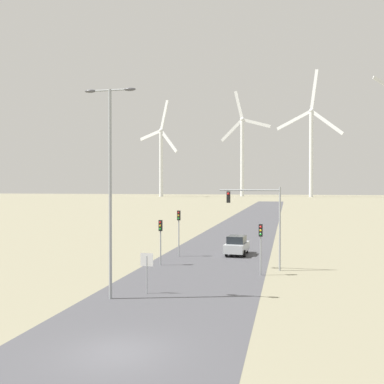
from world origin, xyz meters
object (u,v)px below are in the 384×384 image
(streetlamp, at_px, (110,171))
(wind_turbine_center, at_px, (311,143))
(traffic_light_post_near_left, at_px, (160,232))
(car_approaching, at_px, (237,245))
(wind_turbine_far_left, at_px, (161,155))
(traffic_light_post_mid_left, at_px, (179,223))
(wind_turbine_left, at_px, (242,149))
(stop_sign_near, at_px, (147,265))
(traffic_light_post_near_right, at_px, (261,238))
(traffic_light_mast_overhead, at_px, (259,211))

(streetlamp, bearing_deg, wind_turbine_center, 84.41)
(traffic_light_post_near_left, xyz_separation_m, car_approaching, (5.56, 6.82, -1.83))
(car_approaching, bearing_deg, wind_turbine_far_left, 107.86)
(wind_turbine_far_left, relative_size, wind_turbine_center, 0.79)
(traffic_light_post_mid_left, bearing_deg, wind_turbine_left, 94.18)
(wind_turbine_center, bearing_deg, traffic_light_post_mid_left, -95.95)
(wind_turbine_center, bearing_deg, stop_sign_near, -95.22)
(wind_turbine_center, bearing_deg, wind_turbine_left, 166.94)
(stop_sign_near, distance_m, wind_turbine_far_left, 234.35)
(wind_turbine_far_left, height_order, wind_turbine_left, wind_turbine_left)
(stop_sign_near, xyz_separation_m, traffic_light_post_near_right, (6.48, 7.05, 1.03))
(streetlamp, bearing_deg, car_approaching, 73.38)
(car_approaching, bearing_deg, traffic_light_post_near_left, -129.16)
(traffic_light_post_near_right, bearing_deg, traffic_light_mast_overhead, 96.75)
(traffic_light_mast_overhead, distance_m, wind_turbine_far_left, 227.19)
(stop_sign_near, height_order, car_approaching, stop_sign_near)
(traffic_light_mast_overhead, height_order, wind_turbine_center, wind_turbine_center)
(traffic_light_post_near_right, relative_size, traffic_light_post_mid_left, 0.88)
(traffic_light_post_near_left, relative_size, car_approaching, 0.88)
(stop_sign_near, relative_size, traffic_light_mast_overhead, 0.38)
(traffic_light_post_mid_left, xyz_separation_m, traffic_light_mast_overhead, (7.70, -5.11, 1.49))
(car_approaching, height_order, wind_turbine_center, wind_turbine_center)
(wind_turbine_center, bearing_deg, traffic_light_mast_overhead, -93.84)
(traffic_light_post_near_left, relative_size, wind_turbine_far_left, 0.07)
(car_approaching, distance_m, wind_turbine_center, 217.69)
(traffic_light_post_near_right, relative_size, car_approaching, 0.89)
(traffic_light_post_near_right, bearing_deg, stop_sign_near, -132.58)
(traffic_light_post_near_right, height_order, wind_turbine_far_left, wind_turbine_far_left)
(streetlamp, xyz_separation_m, wind_turbine_center, (22.83, 233.03, 22.43))
(stop_sign_near, height_order, traffic_light_mast_overhead, traffic_light_mast_overhead)
(traffic_light_mast_overhead, bearing_deg, traffic_light_post_near_left, 177.40)
(streetlamp, height_order, traffic_light_mast_overhead, streetlamp)
(stop_sign_near, bearing_deg, traffic_light_post_mid_left, 95.90)
(stop_sign_near, distance_m, wind_turbine_left, 242.52)
(streetlamp, xyz_separation_m, traffic_light_post_near_left, (-0.19, 11.16, -4.69))
(streetlamp, distance_m, stop_sign_near, 6.18)
(traffic_light_post_mid_left, bearing_deg, traffic_light_post_near_left, -94.76)
(traffic_light_post_near_right, bearing_deg, wind_turbine_center, 86.26)
(wind_turbine_left, height_order, wind_turbine_center, wind_turbine_center)
(traffic_light_post_near_left, xyz_separation_m, wind_turbine_left, (-16.14, 230.95, 25.08))
(car_approaching, bearing_deg, wind_turbine_left, 95.53)
(streetlamp, distance_m, traffic_light_post_near_left, 12.11)
(stop_sign_near, height_order, wind_turbine_left, wind_turbine_left)
(streetlamp, bearing_deg, traffic_light_post_mid_left, 89.25)
(traffic_light_mast_overhead, bearing_deg, wind_turbine_far_left, 107.91)
(streetlamp, xyz_separation_m, wind_turbine_left, (-16.33, 242.11, 20.39))
(stop_sign_near, xyz_separation_m, traffic_light_post_near_left, (-1.86, 9.49, 1.01))
(wind_turbine_far_left, xyz_separation_m, wind_turbine_center, (84.54, 6.85, 5.86))
(traffic_light_post_near_right, distance_m, car_approaching, 9.85)
(traffic_light_post_near_right, distance_m, traffic_light_post_mid_left, 10.72)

